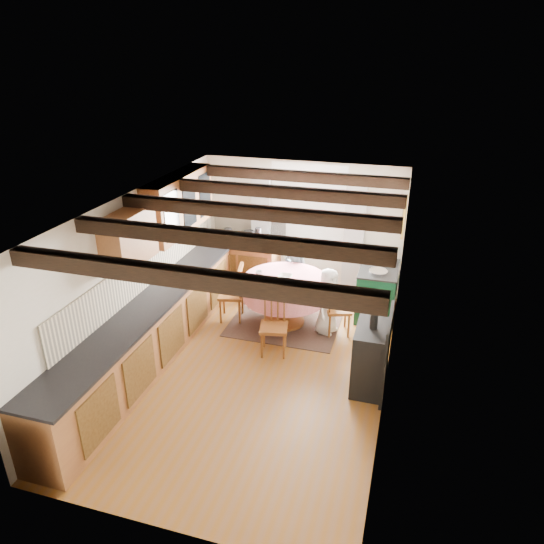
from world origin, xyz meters
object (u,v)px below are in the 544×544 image
(child_right, at_px, (328,301))
(chair_near, at_px, (274,325))
(dining_table, at_px, (285,301))
(chair_right, at_px, (338,307))
(chair_left, at_px, (231,293))
(aga_range, at_px, (377,291))
(cup, at_px, (259,274))
(child_far, at_px, (296,271))
(cast_iron_stove, at_px, (372,342))

(child_right, bearing_deg, chair_near, 160.69)
(dining_table, relative_size, chair_right, 1.48)
(chair_left, height_order, aga_range, chair_left)
(aga_range, xyz_separation_m, child_right, (-0.69, -0.79, 0.10))
(chair_left, bearing_deg, cup, 81.38)
(chair_left, bearing_deg, child_far, 124.00)
(chair_near, xyz_separation_m, aga_range, (1.34, 1.61, -0.02))
(aga_range, bearing_deg, cast_iron_stove, -86.92)
(child_far, distance_m, cup, 0.99)
(cast_iron_stove, height_order, cup, cast_iron_stove)
(chair_left, distance_m, chair_right, 1.78)
(dining_table, height_order, child_far, child_far)
(chair_right, bearing_deg, dining_table, 69.24)
(chair_near, bearing_deg, child_right, 40.25)
(dining_table, bearing_deg, cast_iron_stove, -40.93)
(chair_left, xyz_separation_m, child_far, (0.87, 0.89, 0.12))
(chair_right, height_order, cup, cup)
(aga_range, xyz_separation_m, cup, (-1.83, -0.80, 0.43))
(chair_left, xyz_separation_m, aga_range, (2.30, 0.82, -0.04))
(aga_range, relative_size, child_far, 0.80)
(child_far, height_order, child_right, child_far)
(chair_right, xyz_separation_m, aga_range, (0.52, 0.77, -0.02))
(dining_table, bearing_deg, chair_left, -174.48)
(chair_left, height_order, cup, chair_left)
(chair_near, bearing_deg, chair_left, 128.78)
(chair_left, bearing_deg, chair_near, 39.03)
(aga_range, bearing_deg, chair_near, -129.62)
(cup, bearing_deg, dining_table, 8.47)
(child_far, bearing_deg, cast_iron_stove, 137.42)
(cast_iron_stove, bearing_deg, chair_left, 153.05)
(dining_table, xyz_separation_m, chair_near, (0.07, -0.88, 0.05))
(aga_range, distance_m, cup, 2.04)
(chair_left, distance_m, cast_iron_stove, 2.71)
(cup, bearing_deg, child_far, 65.13)
(chair_right, height_order, cast_iron_stove, cast_iron_stove)
(chair_near, distance_m, child_right, 1.05)
(child_right, bearing_deg, dining_table, 104.05)
(aga_range, distance_m, child_far, 1.44)
(chair_right, xyz_separation_m, cast_iron_stove, (0.63, -1.28, 0.25))
(dining_table, bearing_deg, child_right, -4.66)
(chair_left, height_order, child_right, child_right)
(chair_left, height_order, chair_right, chair_left)
(chair_left, xyz_separation_m, cup, (0.47, 0.02, 0.39))
(chair_right, distance_m, child_far, 1.24)
(chair_near, relative_size, chair_right, 1.01)
(chair_right, bearing_deg, chair_near, 117.70)
(chair_near, bearing_deg, aga_range, 38.65)
(chair_near, relative_size, chair_left, 0.96)
(chair_left, xyz_separation_m, child_right, (1.61, 0.03, 0.06))
(aga_range, xyz_separation_m, child_far, (-1.43, 0.07, 0.16))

